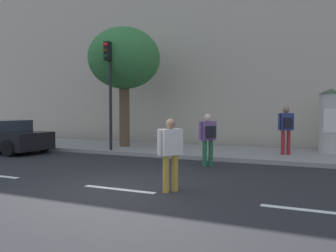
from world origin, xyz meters
TOP-DOWN VIEW (x-y plane):
  - ground_plane at (0.00, 0.00)m, footprint 80.00×80.00m
  - sidewalk_curb at (0.00, 7.00)m, footprint 36.00×4.00m
  - lane_markings at (0.00, 0.00)m, footprint 25.80×0.16m
  - building_backdrop at (0.00, 12.00)m, footprint 36.00×5.00m
  - traffic_light at (-3.79, 5.24)m, footprint 0.24×0.45m
  - poster_column at (4.37, 8.13)m, footprint 0.90×0.90m
  - street_tree at (-4.06, 6.85)m, footprint 3.22×3.22m
  - pedestrian_near_pole at (0.84, 3.86)m, footprint 0.52×0.52m
  - pedestrian_in_light_jacket at (1.12, 0.29)m, footprint 0.52×0.61m
  - pedestrian_in_red_top at (2.90, 6.66)m, footprint 0.53×0.49m
  - parked_car_blue at (-8.36, 3.85)m, footprint 4.44×2.06m

SIDE VIEW (x-z plane):
  - ground_plane at x=0.00m, z-range 0.00..0.00m
  - lane_markings at x=0.00m, z-range 0.00..0.01m
  - sidewalk_curb at x=0.00m, z-range 0.00..0.15m
  - parked_car_blue at x=-8.36m, z-range -0.01..1.34m
  - pedestrian_in_light_jacket at x=1.12m, z-range 0.16..1.74m
  - pedestrian_near_pole at x=0.84m, z-range 0.16..1.81m
  - pedestrian_in_red_top at x=2.90m, z-range 0.32..2.08m
  - poster_column at x=4.37m, z-range 0.17..2.62m
  - traffic_light at x=-3.79m, z-range 0.90..5.26m
  - street_tree at x=-4.06m, z-range 1.39..6.71m
  - building_backdrop at x=0.00m, z-range 0.00..11.94m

